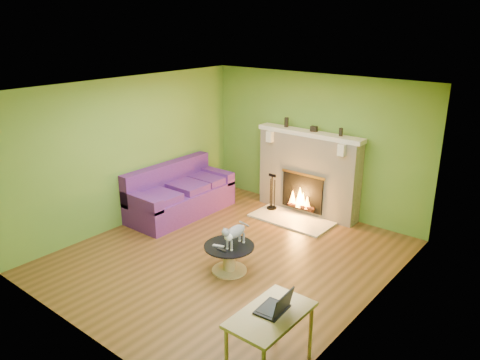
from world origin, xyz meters
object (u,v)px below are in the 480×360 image
object	(u,v)px
desk	(271,320)
coffee_table	(229,256)
sofa	(179,195)
cat	(236,234)

from	to	relation	value
desk	coffee_table	bearing A→B (deg)	141.96
sofa	coffee_table	distance (m)	2.41
sofa	desk	bearing A→B (deg)	-31.78
cat	desk	bearing A→B (deg)	-43.80
coffee_table	cat	distance (m)	0.37
coffee_table	desk	xyz separation A→B (m)	(1.65, -1.29, 0.38)
sofa	coffee_table	size ratio (longest dim) A/B	2.83
coffee_table	sofa	bearing A→B (deg)	153.69
cat	sofa	bearing A→B (deg)	152.26
sofa	desk	world-z (taller)	sofa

